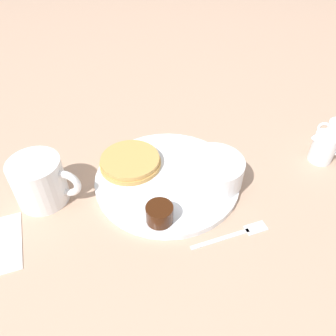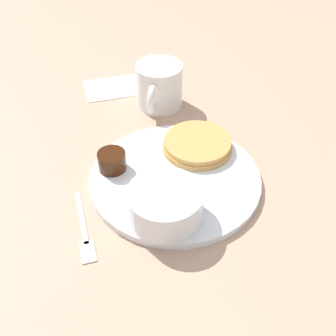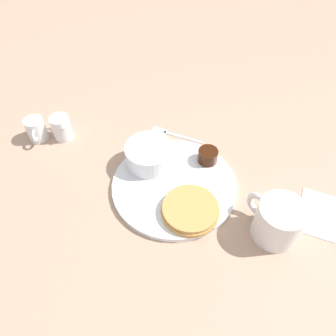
% 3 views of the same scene
% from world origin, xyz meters
% --- Properties ---
extents(ground_plane, '(4.00, 4.00, 0.00)m').
position_xyz_m(ground_plane, '(0.00, 0.00, 0.00)').
color(ground_plane, tan).
extents(plate, '(0.27, 0.27, 0.01)m').
position_xyz_m(plate, '(0.00, 0.00, 0.01)').
color(plate, white).
rests_on(plate, ground_plane).
extents(pancake_stack, '(0.12, 0.12, 0.02)m').
position_xyz_m(pancake_stack, '(-0.06, -0.05, 0.02)').
color(pancake_stack, tan).
rests_on(pancake_stack, plate).
extents(bowl, '(0.11, 0.11, 0.05)m').
position_xyz_m(bowl, '(0.04, 0.07, 0.04)').
color(bowl, white).
rests_on(bowl, plate).
extents(syrup_cup, '(0.05, 0.05, 0.03)m').
position_xyz_m(syrup_cup, '(0.09, -0.05, 0.03)').
color(syrup_cup, '#38190A').
rests_on(syrup_cup, plate).
extents(butter_ramekin, '(0.04, 0.04, 0.04)m').
position_xyz_m(butter_ramekin, '(0.06, 0.08, 0.03)').
color(butter_ramekin, white).
rests_on(butter_ramekin, plate).
extents(coffee_mug, '(0.09, 0.11, 0.09)m').
position_xyz_m(coffee_mug, '(-0.04, -0.22, 0.04)').
color(coffee_mug, white).
rests_on(coffee_mug, ground_plane).
extents(creamer_pitcher_near, '(0.05, 0.06, 0.06)m').
position_xyz_m(creamer_pitcher_near, '(0.06, 0.31, 0.03)').
color(creamer_pitcher_near, white).
rests_on(creamer_pitcher_near, ground_plane).
extents(creamer_pitcher_far, '(0.06, 0.05, 0.06)m').
position_xyz_m(creamer_pitcher_far, '(0.03, 0.37, 0.03)').
color(creamer_pitcher_far, white).
rests_on(creamer_pitcher_far, ground_plane).
extents(fork, '(0.02, 0.14, 0.00)m').
position_xyz_m(fork, '(0.16, 0.06, 0.00)').
color(fork, silver).
rests_on(fork, ground_plane).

